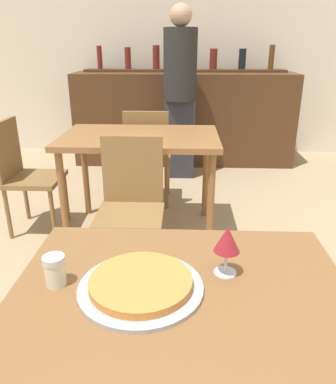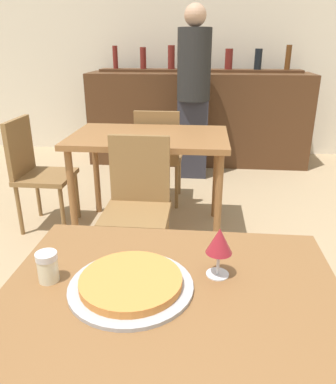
{
  "view_description": "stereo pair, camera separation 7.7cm",
  "coord_description": "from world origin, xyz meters",
  "px_view_note": "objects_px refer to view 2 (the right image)",
  "views": [
    {
      "loc": [
        0.0,
        -0.85,
        1.39
      ],
      "look_at": [
        -0.06,
        0.55,
        0.83
      ],
      "focal_mm": 35.0,
      "sensor_mm": 36.0,
      "label": 1
    },
    {
      "loc": [
        0.08,
        -0.85,
        1.39
      ],
      "look_at": [
        -0.06,
        0.55,
        0.83
      ],
      "focal_mm": 35.0,
      "sensor_mm": 36.0,
      "label": 2
    }
  ],
  "objects_px": {
    "chair_far_side_back": "(158,152)",
    "pizza_tray": "(131,283)",
    "chair_far_side_front": "(138,198)",
    "cheese_shaker": "(48,267)",
    "chair_far_side_left": "(35,167)",
    "wine_glass": "(219,242)",
    "person_standing": "(194,89)"
  },
  "relations": [
    {
      "from": "chair_far_side_front",
      "to": "cheese_shaker",
      "type": "relative_size",
      "value": 9.29
    },
    {
      "from": "chair_far_side_front",
      "to": "chair_far_side_back",
      "type": "bearing_deg",
      "value": 90.0
    },
    {
      "from": "chair_far_side_back",
      "to": "pizza_tray",
      "type": "relative_size",
      "value": 2.4
    },
    {
      "from": "chair_far_side_back",
      "to": "chair_far_side_left",
      "type": "height_order",
      "value": "same"
    },
    {
      "from": "cheese_shaker",
      "to": "chair_far_side_left",
      "type": "bearing_deg",
      "value": 115.93
    },
    {
      "from": "chair_far_side_front",
      "to": "person_standing",
      "type": "xyz_separation_m",
      "value": [
        0.27,
        1.87,
        0.45
      ]
    },
    {
      "from": "wine_glass",
      "to": "chair_far_side_back",
      "type": "bearing_deg",
      "value": 101.59
    },
    {
      "from": "chair_far_side_left",
      "to": "person_standing",
      "type": "relative_size",
      "value": 0.5
    },
    {
      "from": "person_standing",
      "to": "wine_glass",
      "type": "xyz_separation_m",
      "value": [
        0.18,
        -3.0,
        -0.11
      ]
    },
    {
      "from": "chair_far_side_back",
      "to": "wine_glass",
      "type": "relative_size",
      "value": 5.46
    },
    {
      "from": "chair_far_side_back",
      "to": "pizza_tray",
      "type": "distance_m",
      "value": 2.31
    },
    {
      "from": "chair_far_side_front",
      "to": "person_standing",
      "type": "distance_m",
      "value": 1.94
    },
    {
      "from": "pizza_tray",
      "to": "cheese_shaker",
      "type": "bearing_deg",
      "value": 176.72
    },
    {
      "from": "chair_far_side_front",
      "to": "pizza_tray",
      "type": "bearing_deg",
      "value": -80.7
    },
    {
      "from": "chair_far_side_left",
      "to": "person_standing",
      "type": "height_order",
      "value": "person_standing"
    },
    {
      "from": "pizza_tray",
      "to": "wine_glass",
      "type": "height_order",
      "value": "wine_glass"
    },
    {
      "from": "pizza_tray",
      "to": "person_standing",
      "type": "distance_m",
      "value": 3.1
    },
    {
      "from": "chair_far_side_back",
      "to": "pizza_tray",
      "type": "xyz_separation_m",
      "value": [
        0.2,
        -2.29,
        0.25
      ]
    },
    {
      "from": "chair_far_side_back",
      "to": "person_standing",
      "type": "relative_size",
      "value": 0.5
    },
    {
      "from": "chair_far_side_front",
      "to": "chair_far_side_left",
      "type": "relative_size",
      "value": 1.0
    },
    {
      "from": "cheese_shaker",
      "to": "person_standing",
      "type": "xyz_separation_m",
      "value": [
        0.32,
        3.07,
        0.17
      ]
    },
    {
      "from": "chair_far_side_left",
      "to": "wine_glass",
      "type": "relative_size",
      "value": 5.46
    },
    {
      "from": "chair_far_side_back",
      "to": "pizza_tray",
      "type": "height_order",
      "value": "chair_far_side_back"
    },
    {
      "from": "chair_far_side_front",
      "to": "cheese_shaker",
      "type": "bearing_deg",
      "value": -92.44
    },
    {
      "from": "chair_far_side_left",
      "to": "cheese_shaker",
      "type": "xyz_separation_m",
      "value": [
        0.85,
        -1.74,
        0.28
      ]
    },
    {
      "from": "chair_far_side_back",
      "to": "chair_far_side_front",
      "type": "bearing_deg",
      "value": 90.0
    },
    {
      "from": "chair_far_side_left",
      "to": "person_standing",
      "type": "distance_m",
      "value": 1.83
    },
    {
      "from": "cheese_shaker",
      "to": "pizza_tray",
      "type": "bearing_deg",
      "value": -3.28
    },
    {
      "from": "chair_far_side_back",
      "to": "pizza_tray",
      "type": "bearing_deg",
      "value": 94.99
    },
    {
      "from": "pizza_tray",
      "to": "cheese_shaker",
      "type": "height_order",
      "value": "cheese_shaker"
    },
    {
      "from": "chair_far_side_front",
      "to": "chair_far_side_back",
      "type": "distance_m",
      "value": 1.07
    },
    {
      "from": "pizza_tray",
      "to": "cheese_shaker",
      "type": "distance_m",
      "value": 0.25
    }
  ]
}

